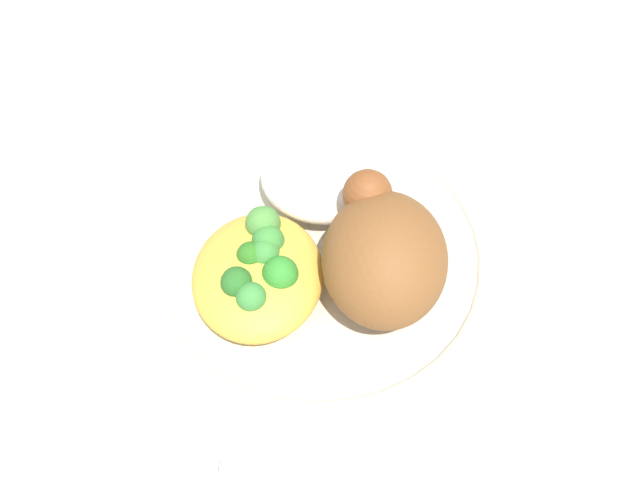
# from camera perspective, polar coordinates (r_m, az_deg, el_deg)

# --- Properties ---
(ground_plane) EXTENTS (2.00, 2.00, 0.00)m
(ground_plane) POSITION_cam_1_polar(r_m,az_deg,el_deg) (0.51, 0.00, -1.58)
(ground_plane) COLOR silver
(plate) EXTENTS (0.25, 0.25, 0.02)m
(plate) POSITION_cam_1_polar(r_m,az_deg,el_deg) (0.51, 0.00, -1.09)
(plate) COLOR beige
(plate) RESTS_ON ground_plane
(roasted_chicken) EXTENTS (0.11, 0.08, 0.07)m
(roasted_chicken) POSITION_cam_1_polar(r_m,az_deg,el_deg) (0.45, 5.32, -1.23)
(roasted_chicken) COLOR brown
(roasted_chicken) RESTS_ON plate
(rice_pile) EXTENTS (0.09, 0.10, 0.04)m
(rice_pile) POSITION_cam_1_polar(r_m,az_deg,el_deg) (0.52, 0.58, 5.43)
(rice_pile) COLOR white
(rice_pile) RESTS_ON plate
(mac_cheese_with_broccoli) EXTENTS (0.10, 0.09, 0.04)m
(mac_cheese_with_broccoli) POSITION_cam_1_polar(r_m,az_deg,el_deg) (0.47, -5.14, -2.62)
(mac_cheese_with_broccoli) COLOR gold
(mac_cheese_with_broccoli) RESTS_ON plate
(fork) EXTENTS (0.02, 0.14, 0.01)m
(fork) POSITION_cam_1_polar(r_m,az_deg,el_deg) (0.45, -4.82, -18.58)
(fork) COLOR #B2B2B7
(fork) RESTS_ON ground_plane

